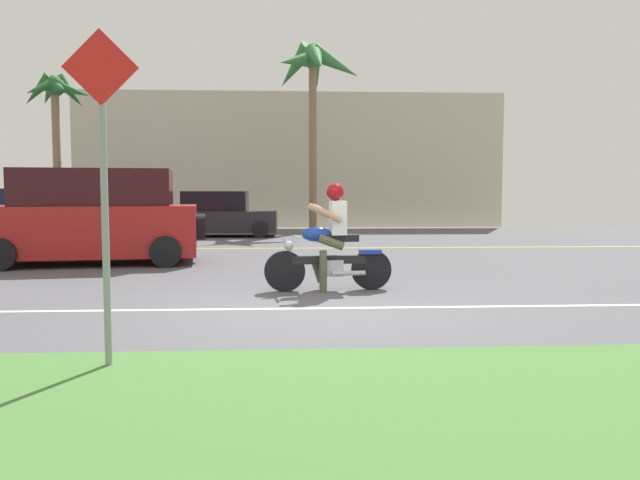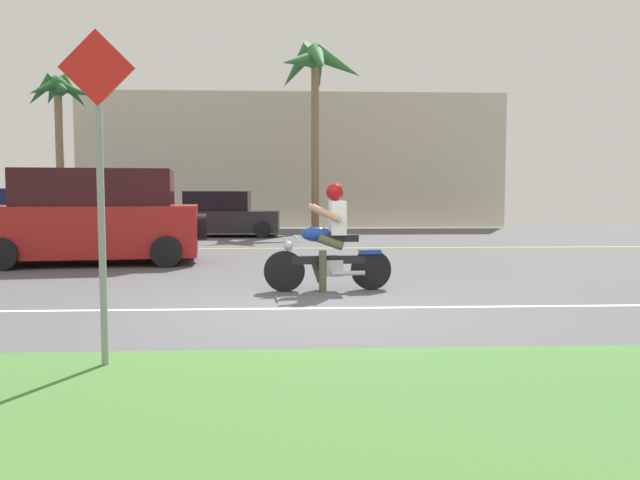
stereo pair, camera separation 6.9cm
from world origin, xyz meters
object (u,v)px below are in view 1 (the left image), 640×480
suv_nearby (94,218)px  palm_tree_0 (55,101)px  parked_car_1 (220,215)px  parked_car_0 (36,216)px  motorcyclist (330,245)px  street_sign (103,168)px  palm_tree_1 (312,72)px

suv_nearby → palm_tree_0: bearing=112.8°
parked_car_1 → palm_tree_0: palm_tree_0 is taller
suv_nearby → parked_car_0: size_ratio=1.04×
motorcyclist → street_sign: 4.92m
palm_tree_0 → palm_tree_1: (9.70, -0.30, 1.11)m
palm_tree_1 → parked_car_1: bearing=-143.3°
palm_tree_1 → street_sign: bearing=-97.8°
palm_tree_1 → street_sign: 19.50m
motorcyclist → palm_tree_0: palm_tree_0 is taller
parked_car_1 → palm_tree_0: (-6.42, 2.74, 4.25)m
parked_car_1 → motorcyclist: bearing=-76.5°
suv_nearby → palm_tree_0: 12.45m
suv_nearby → parked_car_1: 8.34m
parked_car_1 → palm_tree_0: 8.17m
suv_nearby → palm_tree_1: palm_tree_1 is taller
motorcyclist → street_sign: size_ratio=0.70×
parked_car_0 → palm_tree_0: (-0.76, 4.19, 4.21)m
palm_tree_0 → street_sign: 20.67m
palm_tree_0 → palm_tree_1: bearing=-1.8°
palm_tree_0 → palm_tree_1: size_ratio=0.83×
street_sign → parked_car_1: bearing=92.5°
suv_nearby → palm_tree_0: size_ratio=0.78×
palm_tree_0 → street_sign: palm_tree_0 is taller
motorcyclist → palm_tree_0: size_ratio=0.33×
parked_car_1 → street_sign: bearing=-87.5°
parked_car_1 → street_sign: 16.43m
suv_nearby → parked_car_1: suv_nearby is taller
palm_tree_1 → motorcyclist: bearing=-91.5°
palm_tree_0 → palm_tree_1: palm_tree_1 is taller
motorcyclist → palm_tree_0: 18.04m
motorcyclist → parked_car_0: 13.67m
parked_car_0 → palm_tree_0: bearing=100.3°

